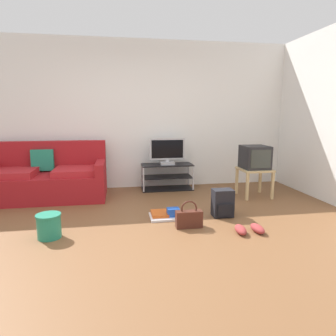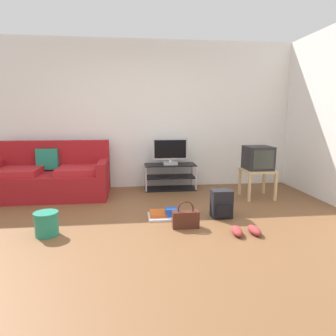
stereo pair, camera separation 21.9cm
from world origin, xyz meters
TOP-DOWN VIEW (x-y plane):
  - ground_plane at (0.00, 0.00)m, footprint 9.00×9.80m
  - wall_back at (0.00, 2.45)m, footprint 9.00×0.10m
  - couch at (-1.39, 1.89)m, footprint 1.89×0.94m
  - tv_stand at (0.66, 2.13)m, footprint 0.93×0.42m
  - flat_tv at (0.66, 2.11)m, footprint 0.64×0.22m
  - side_table at (2.03, 1.41)m, footprint 0.50×0.50m
  - crt_tv at (2.03, 1.42)m, footprint 0.42×0.43m
  - backpack at (1.17, 0.53)m, footprint 0.27×0.27m
  - handbag at (0.62, 0.20)m, footprint 0.33×0.12m
  - cleaning_bucket at (-1.01, 0.16)m, footprint 0.28×0.28m
  - sneakers_pair at (1.28, -0.08)m, footprint 0.35×0.28m
  - floor_tray at (0.40, 0.60)m, footprint 0.45×0.34m

SIDE VIEW (x-z plane):
  - ground_plane at x=0.00m, z-range -0.02..0.00m
  - floor_tray at x=0.40m, z-range -0.03..0.11m
  - sneakers_pair at x=1.28m, z-range 0.00..0.09m
  - handbag at x=0.62m, z-range -0.05..0.29m
  - cleaning_bucket at x=-1.01m, z-range 0.01..0.29m
  - backpack at x=1.17m, z-range 0.00..0.37m
  - tv_stand at x=0.66m, z-range 0.00..0.47m
  - couch at x=-1.39m, z-range -0.13..0.79m
  - side_table at x=2.03m, z-range 0.16..0.63m
  - crt_tv at x=2.03m, z-range 0.48..0.86m
  - flat_tv at x=0.66m, z-range 0.47..0.94m
  - wall_back at x=0.00m, z-range 0.00..2.70m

